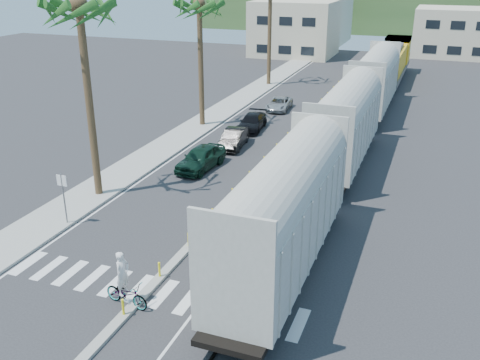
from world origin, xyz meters
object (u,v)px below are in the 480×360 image
object	(u,v)px
street_sign	(63,192)
cyclist	(126,289)
car_second	(234,138)
car_lead	(201,158)

from	to	relation	value
street_sign	cyclist	bearing A→B (deg)	-36.89
street_sign	car_second	xyz separation A→B (m)	(3.71, 15.53, -1.27)
cyclist	car_lead	bearing A→B (deg)	21.86
car_second	cyclist	xyz separation A→B (m)	(3.26, -20.76, 0.09)
car_second	cyclist	size ratio (longest dim) A/B	1.77
street_sign	cyclist	size ratio (longest dim) A/B	1.21
street_sign	car_lead	xyz separation A→B (m)	(3.27, 10.33, -1.17)
car_lead	cyclist	xyz separation A→B (m)	(3.69, -15.56, -0.02)
car_second	street_sign	bearing A→B (deg)	-109.20
car_lead	cyclist	distance (m)	15.99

